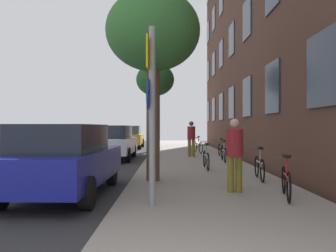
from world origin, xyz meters
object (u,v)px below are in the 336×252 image
sign_post (150,103)px  pedestrian_0 (234,150)px  tree_near (152,34)px  bicycle_0 (285,181)px  car_1 (112,142)px  tree_far (154,82)px  car_0 (63,159)px  pedestrian_1 (190,136)px  traffic_light (156,113)px  bicycle_3 (223,153)px  bicycle_4 (220,150)px  car_2 (128,137)px  bicycle_1 (258,167)px  bicycle_2 (205,159)px  bicycle_5 (197,146)px

sign_post → pedestrian_0: size_ratio=2.03×
tree_near → bicycle_0: bearing=-38.9°
pedestrian_0 → car_1: pedestrian_0 is taller
tree_far → car_0: bearing=-96.2°
pedestrian_1 → traffic_light: bearing=116.0°
bicycle_3 → pedestrian_1: bearing=115.0°
traffic_light → car_0: traffic_light is taller
bicycle_4 → car_0: bearing=-119.1°
bicycle_3 → bicycle_0: bearing=-89.1°
traffic_light → bicycle_0: bearing=-77.1°
sign_post → bicycle_4: size_ratio=2.13×
bicycle_0 → pedestrian_0: size_ratio=0.93×
bicycle_3 → car_2: bearing=115.7°
traffic_light → bicycle_4: (3.20, -3.77, -1.95)m
car_0 → bicycle_1: bearing=18.5°
traffic_light → bicycle_3: size_ratio=1.97×
sign_post → pedestrian_0: sign_post is taller
traffic_light → car_0: bearing=-97.7°
tree_far → bicycle_1: (3.33, -12.41, -3.97)m
sign_post → tree_near: bearing=91.7°
bicycle_2 → bicycle_5: size_ratio=0.99×
car_1 → bicycle_2: bearing=-49.1°
car_2 → bicycle_1: bearing=-71.0°
car_0 → car_2: 17.02m
pedestrian_0 → car_2: (-4.29, 17.17, -0.21)m
sign_post → bicycle_5: 12.88m
bicycle_3 → bicycle_1: bearing=-87.5°
bicycle_0 → bicycle_5: (-0.76, 12.00, 0.02)m
sign_post → car_1: size_ratio=0.80×
tree_near → pedestrian_1: bearing=78.2°
tree_near → bicycle_0: tree_near is taller
bicycle_0 → bicycle_1: size_ratio=0.97×
sign_post → car_2: bearing=97.7°
bicycle_3 → pedestrian_0: (-0.82, -6.58, 0.59)m
sign_post → bicycle_2: (1.63, 5.43, -1.55)m
tree_far → car_0: 14.57m
tree_near → bicycle_2: tree_near is taller
bicycle_2 → car_0: size_ratio=0.38×
sign_post → car_2: (-2.48, 18.42, -1.18)m
bicycle_3 → car_2: 11.76m
tree_far → bicycle_5: tree_far is taller
bicycle_2 → car_1: bearing=130.9°
tree_far → bicycle_4: tree_far is taller
bicycle_0 → car_2: (-5.21, 17.79, 0.38)m
traffic_light → tree_far: bearing=96.6°
car_0 → car_1: 8.53m
bicycle_2 → traffic_light: bearing=102.9°
bicycle_0 → bicycle_3: bicycle_3 is taller
sign_post → bicycle_3: size_ratio=1.96×
tree_near → bicycle_1: size_ratio=3.27×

